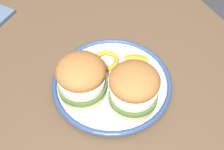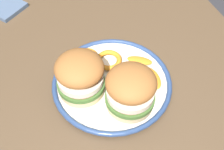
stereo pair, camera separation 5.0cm
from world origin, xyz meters
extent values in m
cube|color=brown|center=(0.00, 0.00, 0.74)|extent=(1.14, 0.83, 0.03)
cube|color=brown|center=(0.51, -0.36, 0.36)|extent=(0.06, 0.06, 0.73)
cylinder|color=silver|center=(0.01, -0.03, 0.76)|extent=(0.26, 0.26, 0.01)
torus|color=navy|center=(0.01, -0.03, 0.77)|extent=(0.28, 0.28, 0.01)
cylinder|color=silver|center=(0.01, -0.03, 0.77)|extent=(0.20, 0.20, 0.00)
cylinder|color=beige|center=(-0.06, -0.04, 0.78)|extent=(0.10, 0.10, 0.02)
cylinder|color=#477033|center=(-0.06, -0.04, 0.80)|extent=(0.11, 0.11, 0.01)
cylinder|color=#BC3828|center=(-0.06, -0.04, 0.81)|extent=(0.09, 0.09, 0.01)
cylinder|color=silver|center=(-0.06, -0.04, 0.82)|extent=(0.10, 0.10, 0.01)
ellipsoid|color=#A36633|center=(-0.06, -0.04, 0.85)|extent=(0.15, 0.15, 0.05)
cylinder|color=beige|center=(0.01, 0.04, 0.78)|extent=(0.10, 0.10, 0.02)
cylinder|color=#477033|center=(0.01, 0.04, 0.80)|extent=(0.11, 0.11, 0.01)
cylinder|color=#BC3828|center=(0.01, 0.04, 0.81)|extent=(0.09, 0.09, 0.01)
cylinder|color=silver|center=(0.01, 0.04, 0.82)|extent=(0.10, 0.10, 0.01)
ellipsoid|color=#A36633|center=(0.01, 0.04, 0.85)|extent=(0.15, 0.15, 0.05)
torus|color=orange|center=(0.07, -0.04, 0.78)|extent=(0.08, 0.08, 0.01)
cylinder|color=#F4E5C6|center=(0.07, -0.04, 0.78)|extent=(0.04, 0.04, 0.00)
ellipsoid|color=orange|center=(-0.02, -0.12, 0.78)|extent=(0.07, 0.04, 0.01)
ellipsoid|color=orange|center=(0.04, -0.11, 0.78)|extent=(0.06, 0.06, 0.01)
torus|color=orange|center=(0.10, 0.00, 0.78)|extent=(0.06, 0.06, 0.01)
cylinder|color=#F4E5C6|center=(0.10, 0.00, 0.78)|extent=(0.03, 0.03, 0.00)
camera|label=1|loc=(-0.37, 0.18, 1.34)|focal=49.48mm
camera|label=2|loc=(-0.39, 0.13, 1.34)|focal=49.48mm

